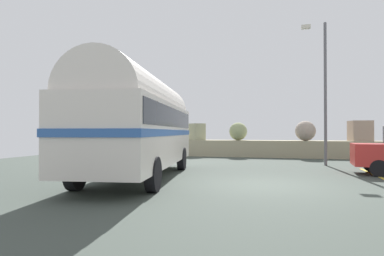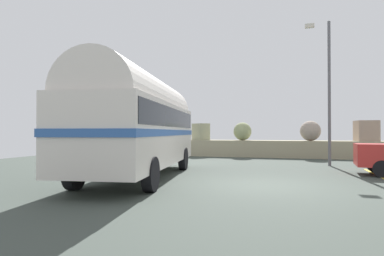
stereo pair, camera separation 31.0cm
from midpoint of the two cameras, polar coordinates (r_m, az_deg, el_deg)
The scene contains 4 objects.
ground at distance 10.25m, azimuth 11.53°, elevation -9.88°, with size 32.00×26.00×0.02m.
breakwater at distance 21.91m, azimuth 13.37°, elevation -3.10°, with size 31.36×2.12×2.47m.
vintage_coach at distance 11.67m, azimuth -9.84°, elevation 1.27°, with size 3.62×8.84×3.70m.
lamp_post at distance 17.25m, azimuth 21.51°, elevation 6.93°, with size 1.17×0.32×7.03m.
Camera 1 is at (0.44, -10.15, 1.64)m, focal length 30.41 mm.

